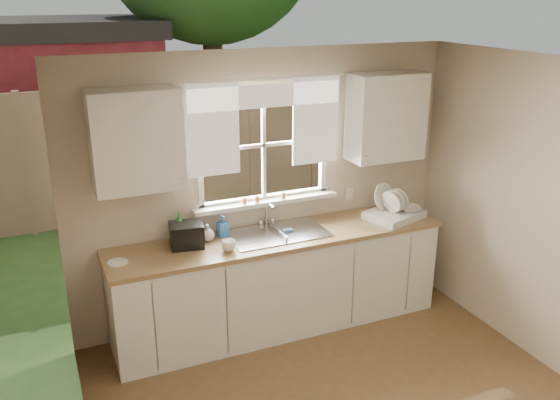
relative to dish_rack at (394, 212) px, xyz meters
name	(u,v)px	position (x,y,z in m)	size (l,w,h in m)	color
room_walls	(391,288)	(-1.17, -1.70, 0.27)	(3.62, 4.02, 2.50)	beige
ceiling	(399,78)	(-1.17, -1.63, 1.53)	(3.60, 4.00, 0.02)	silver
window	(265,163)	(-1.17, 0.37, 0.51)	(1.38, 0.16, 1.06)	white
curtains	(266,115)	(-1.17, 0.32, 0.96)	(1.50, 0.03, 0.81)	white
base_cabinets	(279,283)	(-1.17, 0.05, -0.54)	(3.00, 0.62, 0.87)	silver
countertop	(279,237)	(-1.17, 0.05, -0.08)	(3.04, 0.65, 0.04)	olive
upper_cabinet_left	(136,140)	(-2.32, 0.19, 0.88)	(0.70, 0.33, 0.80)	silver
upper_cabinet_right	(386,117)	(-0.02, 0.19, 0.88)	(0.70, 0.33, 0.80)	silver
wall_outlet	(349,194)	(-0.29, 0.35, 0.11)	(0.08, 0.01, 0.12)	beige
sill_jars	(262,198)	(-1.22, 0.31, 0.21)	(0.42, 0.04, 0.06)	brown
sink	(277,241)	(-1.17, 0.08, -0.13)	(0.88, 0.52, 0.40)	#B7B7BC
dish_rack	(394,212)	(0.00, 0.00, 0.00)	(0.60, 0.52, 0.32)	silver
bowl	(410,209)	(0.14, -0.05, 0.03)	(0.19, 0.19, 0.05)	silver
soap_bottle_a	(179,228)	(-2.01, 0.24, 0.08)	(0.10, 0.11, 0.27)	green
soap_bottle_b	(223,226)	(-1.63, 0.22, 0.04)	(0.09, 0.09, 0.19)	#316CB8
soap_bottle_c	(208,233)	(-1.78, 0.18, 0.01)	(0.12, 0.12, 0.15)	beige
saucer	(118,262)	(-2.57, 0.03, -0.05)	(0.16, 0.16, 0.01)	white
cup	(229,246)	(-1.68, -0.09, -0.02)	(0.12, 0.12, 0.09)	white
black_appliance	(187,235)	(-1.97, 0.14, 0.04)	(0.28, 0.24, 0.20)	black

